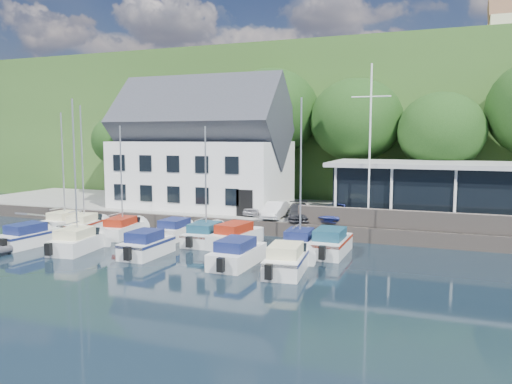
% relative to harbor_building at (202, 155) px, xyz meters
% --- Properties ---
extents(ground, '(180.00, 180.00, 0.00)m').
position_rel_harbor_building_xyz_m(ground, '(7.00, -16.50, -5.35)').
color(ground, black).
rests_on(ground, ground).
extents(quay, '(60.00, 13.00, 1.00)m').
position_rel_harbor_building_xyz_m(quay, '(7.00, 1.00, -4.85)').
color(quay, gray).
rests_on(quay, ground).
extents(quay_face, '(60.00, 0.30, 1.00)m').
position_rel_harbor_building_xyz_m(quay_face, '(7.00, -5.50, -4.85)').
color(quay_face, '#6C6057').
rests_on(quay_face, ground).
extents(hillside, '(160.00, 75.00, 16.00)m').
position_rel_harbor_building_xyz_m(hillside, '(7.00, 45.50, 2.65)').
color(hillside, '#33531F').
rests_on(hillside, ground).
extents(field_patch, '(50.00, 30.00, 0.30)m').
position_rel_harbor_building_xyz_m(field_patch, '(15.00, 53.50, 10.80)').
color(field_patch, '#5E6733').
rests_on(field_patch, hillside).
extents(harbor_building, '(14.40, 8.20, 8.70)m').
position_rel_harbor_building_xyz_m(harbor_building, '(0.00, 0.00, 0.00)').
color(harbor_building, white).
rests_on(harbor_building, quay).
extents(club_pavilion, '(13.20, 7.20, 4.10)m').
position_rel_harbor_building_xyz_m(club_pavilion, '(18.00, -0.50, -2.30)').
color(club_pavilion, black).
rests_on(club_pavilion, quay).
extents(seawall, '(18.00, 0.50, 1.20)m').
position_rel_harbor_building_xyz_m(seawall, '(19.00, -5.10, -3.75)').
color(seawall, '#6C6057').
rests_on(seawall, quay).
extents(gangway, '(1.20, 6.00, 1.40)m').
position_rel_harbor_building_xyz_m(gangway, '(-9.50, -7.50, -5.35)').
color(gangway, '#BBBBC0').
rests_on(gangway, ground).
extents(car_silver, '(1.38, 3.30, 1.11)m').
position_rel_harbor_building_xyz_m(car_silver, '(6.05, -2.74, -3.79)').
color(car_silver, silver).
rests_on(car_silver, quay).
extents(car_white, '(1.42, 3.69, 1.20)m').
position_rel_harbor_building_xyz_m(car_white, '(7.86, -3.89, -3.75)').
color(car_white, silver).
rests_on(car_white, quay).
extents(car_dgrey, '(2.65, 4.19, 1.13)m').
position_rel_harbor_building_xyz_m(car_dgrey, '(9.65, -3.84, -3.78)').
color(car_dgrey, '#2C2C31').
rests_on(car_dgrey, quay).
extents(car_blue, '(2.35, 4.16, 1.34)m').
position_rel_harbor_building_xyz_m(car_blue, '(12.35, -3.36, -3.68)').
color(car_blue, navy).
rests_on(car_blue, quay).
extents(flagpole, '(2.55, 0.20, 10.63)m').
position_rel_harbor_building_xyz_m(flagpole, '(14.62, -4.48, 0.97)').
color(flagpole, white).
rests_on(flagpole, quay).
extents(tree_0, '(6.03, 6.03, 8.25)m').
position_rel_harbor_building_xyz_m(tree_0, '(-11.56, 4.88, -0.23)').
color(tree_0, '#173510').
rests_on(tree_0, quay).
extents(tree_2, '(8.89, 8.89, 12.15)m').
position_rel_harbor_building_xyz_m(tree_2, '(4.16, 5.96, 1.73)').
color(tree_2, '#173510').
rests_on(tree_2, quay).
extents(tree_3, '(8.01, 8.01, 10.95)m').
position_rel_harbor_building_xyz_m(tree_3, '(11.97, 5.88, 1.13)').
color(tree_3, '#173510').
rests_on(tree_3, quay).
extents(tree_4, '(6.93, 6.93, 9.48)m').
position_rel_harbor_building_xyz_m(tree_4, '(18.94, 4.85, 0.39)').
color(tree_4, '#173510').
rests_on(tree_4, quay).
extents(boat_r1_0, '(1.90, 5.08, 8.39)m').
position_rel_harbor_building_xyz_m(boat_r1_0, '(-7.10, -8.63, -1.15)').
color(boat_r1_0, silver).
rests_on(boat_r1_0, ground).
extents(boat_r1_1, '(2.63, 5.66, 8.44)m').
position_rel_harbor_building_xyz_m(boat_r1_1, '(-4.79, -9.28, -1.13)').
color(boat_r1_1, silver).
rests_on(boat_r1_1, ground).
extents(boat_r1_2, '(2.46, 6.04, 8.24)m').
position_rel_harbor_building_xyz_m(boat_r1_2, '(-1.54, -9.26, -1.23)').
color(boat_r1_2, silver).
rests_on(boat_r1_2, ground).
extents(boat_r1_3, '(2.06, 5.29, 1.37)m').
position_rel_harbor_building_xyz_m(boat_r1_3, '(2.29, -8.57, -4.67)').
color(boat_r1_3, silver).
rests_on(boat_r1_3, ground).
extents(boat_r1_4, '(2.25, 5.79, 8.43)m').
position_rel_harbor_building_xyz_m(boat_r1_4, '(4.95, -9.32, -1.14)').
color(boat_r1_4, silver).
rests_on(boat_r1_4, ground).
extents(boat_r1_5, '(2.81, 6.61, 1.48)m').
position_rel_harbor_building_xyz_m(boat_r1_5, '(7.00, -9.22, -4.61)').
color(boat_r1_5, silver).
rests_on(boat_r1_5, ground).
extents(boat_r1_6, '(2.19, 5.34, 8.34)m').
position_rel_harbor_building_xyz_m(boat_r1_6, '(11.28, -9.34, -1.18)').
color(boat_r1_6, silver).
rests_on(boat_r1_6, ground).
extents(boat_r1_7, '(2.09, 6.02, 1.56)m').
position_rel_harbor_building_xyz_m(boat_r1_7, '(13.16, -9.42, -4.57)').
color(boat_r1_7, silver).
rests_on(boat_r1_7, ground).
extents(boat_r2_0, '(2.43, 5.96, 1.47)m').
position_rel_harbor_building_xyz_m(boat_r2_0, '(-5.23, -13.99, -4.61)').
color(boat_r2_0, silver).
rests_on(boat_r2_0, ground).
extents(boat_r2_1, '(2.72, 5.77, 8.85)m').
position_rel_harbor_building_xyz_m(boat_r2_1, '(-1.32, -14.11, -0.93)').
color(boat_r2_1, silver).
rests_on(boat_r2_1, ground).
extents(boat_r2_2, '(2.01, 5.14, 1.53)m').
position_rel_harbor_building_xyz_m(boat_r2_2, '(3.27, -13.66, -4.59)').
color(boat_r2_2, silver).
rests_on(boat_r2_2, ground).
extents(boat_r2_3, '(2.17, 6.03, 1.47)m').
position_rel_harbor_building_xyz_m(boat_r2_3, '(8.97, -13.66, -4.61)').
color(boat_r2_3, silver).
rests_on(boat_r2_3, ground).
extents(boat_r2_4, '(2.53, 5.83, 1.51)m').
position_rel_harbor_building_xyz_m(boat_r2_4, '(11.93, -14.20, -4.60)').
color(boat_r2_4, silver).
rests_on(boat_r2_4, ground).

